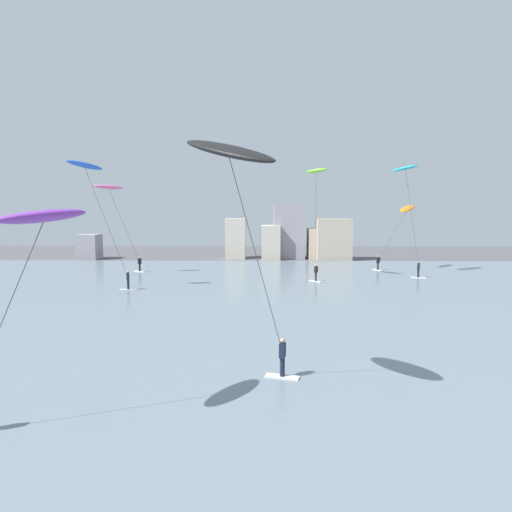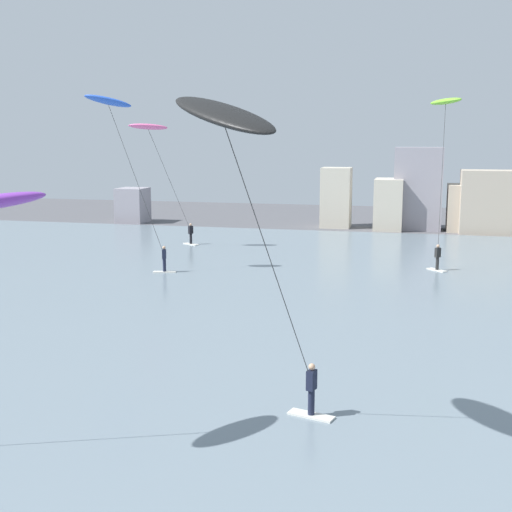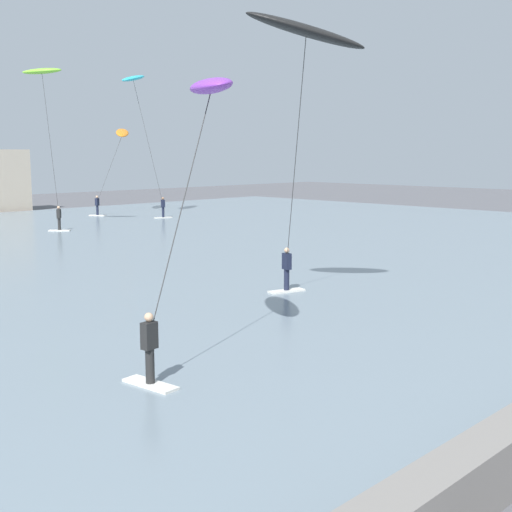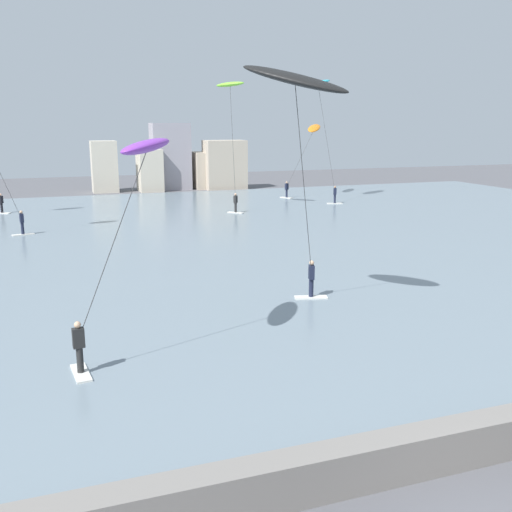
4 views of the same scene
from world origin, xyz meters
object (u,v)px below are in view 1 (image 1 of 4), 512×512
Objects in this scene: kitesurfer_pink at (112,197)px; kitesurfer_cyan at (407,175)px; kitesurfer_orange at (405,213)px; kitesurfer_black at (233,168)px; kitesurfer_blue at (90,180)px; kitesurfer_lime at (316,184)px; kitesurfer_purple at (35,239)px.

kitesurfer_pink is 29.96m from kitesurfer_cyan.
kitesurfer_orange is 38.86m from kitesurfer_black.
kitesurfer_pink is at bearing 115.33° from kitesurfer_black.
kitesurfer_black is at bearing -64.67° from kitesurfer_pink.
kitesurfer_blue is at bearing -155.14° from kitesurfer_orange.
kitesurfer_lime is 28.34m from kitesurfer_black.
kitesurfer_cyan is at bearing 56.81° from kitesurfer_purple.
kitesurfer_cyan is at bearing 18.72° from kitesurfer_blue.
kitesurfer_blue is 24.39m from kitesurfer_purple.
kitesurfer_orange is at bearing 24.86° from kitesurfer_blue.
kitesurfer_purple is at bearing -121.58° from kitesurfer_orange.
kitesurfer_orange reaches higher than kitesurfer_purple.
kitesurfer_lime reaches higher than kitesurfer_pink.
kitesurfer_cyan is (9.50, 3.16, 1.09)m from kitesurfer_lime.
kitesurfer_cyan is at bearing 18.39° from kitesurfer_lime.
kitesurfer_lime is 0.93× the size of kitesurfer_cyan.
kitesurfer_orange is 0.65× the size of kitesurfer_cyan.
kitesurfer_blue reaches higher than kitesurfer_pink.
kitesurfer_pink is at bearing 104.68° from kitesurfer_purple.
kitesurfer_purple is at bearing -161.48° from kitesurfer_black.
kitesurfer_orange is at bearing 73.14° from kitesurfer_cyan.
kitesurfer_lime is (20.37, -2.50, 1.12)m from kitesurfer_pink.
kitesurfer_pink is 20.55m from kitesurfer_lime.
kitesurfer_pink is 0.86× the size of kitesurfer_blue.
kitesurfer_purple is 39.41m from kitesurfer_cyan.
kitesurfer_purple is (-11.95, -29.63, -3.14)m from kitesurfer_lime.
kitesurfer_purple is 6.59m from kitesurfer_black.
kitesurfer_lime is 1.12× the size of kitesurfer_black.
kitesurfer_blue is at bearing 121.64° from kitesurfer_black.
kitesurfer_cyan is (28.61, 9.70, 1.05)m from kitesurfer_blue.
kitesurfer_orange is (31.13, 4.80, -1.72)m from kitesurfer_pink.
kitesurfer_pink is 9.20m from kitesurfer_blue.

